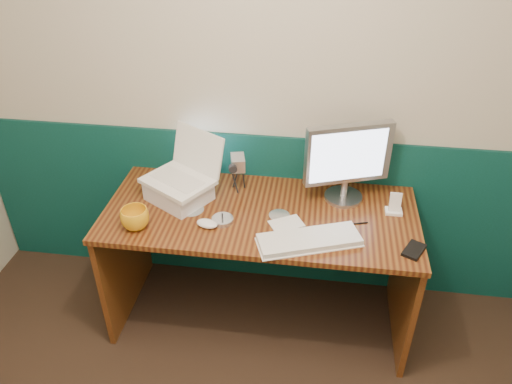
# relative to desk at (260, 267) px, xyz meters

# --- Properties ---
(back_wall) EXTENTS (3.50, 0.04, 2.50)m
(back_wall) POSITION_rel_desk_xyz_m (0.02, 0.37, 0.88)
(back_wall) COLOR #B8B19C
(back_wall) RESTS_ON ground
(wainscot) EXTENTS (3.48, 0.02, 1.00)m
(wainscot) POSITION_rel_desk_xyz_m (0.02, 0.36, 0.12)
(wainscot) COLOR #08362B
(wainscot) RESTS_ON ground
(desk) EXTENTS (1.60, 0.70, 0.75)m
(desk) POSITION_rel_desk_xyz_m (0.00, 0.00, 0.00)
(desk) COLOR #3B170A
(desk) RESTS_ON ground
(laptop_riser) EXTENTS (0.38, 0.36, 0.10)m
(laptop_riser) POSITION_rel_desk_xyz_m (-0.44, 0.05, 0.43)
(laptop_riser) COLOR white
(laptop_riser) RESTS_ON desk
(laptop) EXTENTS (0.42, 0.39, 0.28)m
(laptop) POSITION_rel_desk_xyz_m (-0.44, 0.05, 0.62)
(laptop) COLOR white
(laptop) RESTS_ON laptop_riser
(monitor) EXTENTS (0.46, 0.27, 0.44)m
(monitor) POSITION_rel_desk_xyz_m (0.42, 0.19, 0.60)
(monitor) COLOR #A2A2A6
(monitor) RESTS_ON desk
(keyboard) EXTENTS (0.50, 0.31, 0.03)m
(keyboard) POSITION_rel_desk_xyz_m (0.26, -0.21, 0.39)
(keyboard) COLOR silver
(keyboard) RESTS_ON desk
(mouse_right) EXTENTS (0.12, 0.09, 0.03)m
(mouse_right) POSITION_rel_desk_xyz_m (0.39, -0.18, 0.39)
(mouse_right) COLOR white
(mouse_right) RESTS_ON desk
(mouse_left) EXTENTS (0.12, 0.09, 0.04)m
(mouse_left) POSITION_rel_desk_xyz_m (-0.24, -0.16, 0.39)
(mouse_left) COLOR white
(mouse_left) RESTS_ON desk
(mug) EXTENTS (0.14, 0.14, 0.11)m
(mug) POSITION_rel_desk_xyz_m (-0.58, -0.21, 0.43)
(mug) COLOR orange
(mug) RESTS_ON desk
(camcorder) EXTENTS (0.13, 0.16, 0.21)m
(camcorder) POSITION_rel_desk_xyz_m (-0.15, 0.19, 0.48)
(camcorder) COLOR #B6B6BB
(camcorder) RESTS_ON desk
(cd_spindle) EXTENTS (0.11, 0.11, 0.02)m
(cd_spindle) POSITION_rel_desk_xyz_m (-0.17, -0.11, 0.39)
(cd_spindle) COLOR silver
(cd_spindle) RESTS_ON desk
(cd_loose_a) EXTENTS (0.13, 0.13, 0.00)m
(cd_loose_a) POSITION_rel_desk_xyz_m (-0.35, -0.03, 0.38)
(cd_loose_a) COLOR silver
(cd_loose_a) RESTS_ON desk
(cd_loose_b) EXTENTS (0.11, 0.11, 0.00)m
(cd_loose_b) POSITION_rel_desk_xyz_m (0.10, -0.01, 0.38)
(cd_loose_b) COLOR silver
(cd_loose_b) RESTS_ON desk
(pen) EXTENTS (0.12, 0.04, 0.01)m
(pen) POSITION_rel_desk_xyz_m (0.48, -0.04, 0.38)
(pen) COLOR black
(pen) RESTS_ON desk
(papers) EXTENTS (0.19, 0.17, 0.00)m
(papers) POSITION_rel_desk_xyz_m (0.14, -0.08, 0.38)
(papers) COLOR white
(papers) RESTS_ON desk
(dock) EXTENTS (0.08, 0.06, 0.02)m
(dock) POSITION_rel_desk_xyz_m (0.67, 0.09, 0.38)
(dock) COLOR white
(dock) RESTS_ON desk
(music_player) EXTENTS (0.06, 0.03, 0.10)m
(music_player) POSITION_rel_desk_xyz_m (0.67, 0.09, 0.44)
(music_player) COLOR white
(music_player) RESTS_ON dock
(pda) EXTENTS (0.13, 0.15, 0.02)m
(pda) POSITION_rel_desk_xyz_m (0.74, -0.21, 0.38)
(pda) COLOR black
(pda) RESTS_ON desk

